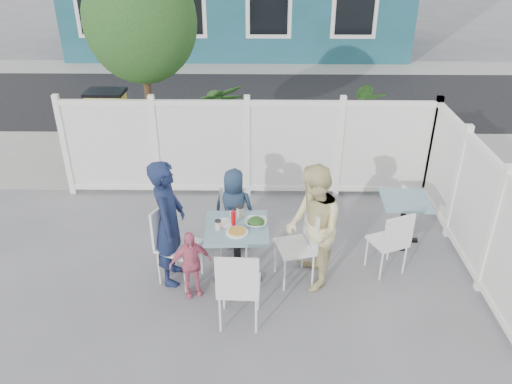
{
  "coord_description": "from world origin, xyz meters",
  "views": [
    {
      "loc": [
        0.34,
        -4.86,
        3.96
      ],
      "look_at": [
        0.26,
        0.53,
        1.04
      ],
      "focal_mm": 35.0,
      "sensor_mm": 36.0,
      "label": 1
    }
  ],
  "objects_px": {
    "woman": "(313,228)",
    "toddler": "(190,264)",
    "utility_cabinet": "(110,125)",
    "man": "(169,223)",
    "chair_left": "(172,238)",
    "chair_near": "(238,284)",
    "chair_right": "(301,239)",
    "boy": "(234,208)",
    "main_table": "(237,239)",
    "spare_table": "(404,209)",
    "chair_back": "(234,216)"
  },
  "relations": [
    {
      "from": "woman",
      "to": "toddler",
      "type": "bearing_deg",
      "value": -89.18
    },
    {
      "from": "spare_table",
      "to": "chair_right",
      "type": "bearing_deg",
      "value": -149.84
    },
    {
      "from": "boy",
      "to": "toddler",
      "type": "distance_m",
      "value": 1.18
    },
    {
      "from": "main_table",
      "to": "chair_near",
      "type": "distance_m",
      "value": 0.81
    },
    {
      "from": "utility_cabinet",
      "to": "man",
      "type": "height_order",
      "value": "man"
    },
    {
      "from": "woman",
      "to": "toddler",
      "type": "relative_size",
      "value": 1.81
    },
    {
      "from": "spare_table",
      "to": "chair_left",
      "type": "relative_size",
      "value": 0.67
    },
    {
      "from": "spare_table",
      "to": "chair_back",
      "type": "height_order",
      "value": "chair_back"
    },
    {
      "from": "utility_cabinet",
      "to": "chair_left",
      "type": "relative_size",
      "value": 1.18
    },
    {
      "from": "spare_table",
      "to": "man",
      "type": "distance_m",
      "value": 3.19
    },
    {
      "from": "chair_right",
      "to": "main_table",
      "type": "bearing_deg",
      "value": 79.22
    },
    {
      "from": "man",
      "to": "woman",
      "type": "bearing_deg",
      "value": -92.15
    },
    {
      "from": "chair_near",
      "to": "boy",
      "type": "relative_size",
      "value": 0.88
    },
    {
      "from": "spare_table",
      "to": "chair_back",
      "type": "distance_m",
      "value": 2.32
    },
    {
      "from": "main_table",
      "to": "woman",
      "type": "relative_size",
      "value": 0.5
    },
    {
      "from": "chair_right",
      "to": "boy",
      "type": "xyz_separation_m",
      "value": [
        -0.86,
        0.75,
        -0.01
      ]
    },
    {
      "from": "chair_back",
      "to": "spare_table",
      "type": "bearing_deg",
      "value": -173.93
    },
    {
      "from": "chair_left",
      "to": "woman",
      "type": "relative_size",
      "value": 0.64
    },
    {
      "from": "utility_cabinet",
      "to": "main_table",
      "type": "xyz_separation_m",
      "value": [
        2.6,
        -3.87,
        0.02
      ]
    },
    {
      "from": "woman",
      "to": "boy",
      "type": "xyz_separation_m",
      "value": [
        -0.98,
        0.83,
        -0.22
      ]
    },
    {
      "from": "main_table",
      "to": "chair_right",
      "type": "xyz_separation_m",
      "value": [
        0.78,
        0.06,
        -0.04
      ]
    },
    {
      "from": "spare_table",
      "to": "toddler",
      "type": "bearing_deg",
      "value": -157.12
    },
    {
      "from": "utility_cabinet",
      "to": "chair_left",
      "type": "height_order",
      "value": "utility_cabinet"
    },
    {
      "from": "chair_right",
      "to": "man",
      "type": "height_order",
      "value": "man"
    },
    {
      "from": "main_table",
      "to": "spare_table",
      "type": "xyz_separation_m",
      "value": [
        2.24,
        0.91,
        -0.09
      ]
    },
    {
      "from": "chair_near",
      "to": "spare_table",
      "type": "bearing_deg",
      "value": 40.16
    },
    {
      "from": "spare_table",
      "to": "man",
      "type": "relative_size",
      "value": 0.42
    },
    {
      "from": "utility_cabinet",
      "to": "woman",
      "type": "relative_size",
      "value": 0.76
    },
    {
      "from": "utility_cabinet",
      "to": "spare_table",
      "type": "height_order",
      "value": "utility_cabinet"
    },
    {
      "from": "chair_left",
      "to": "man",
      "type": "bearing_deg",
      "value": -43.7
    },
    {
      "from": "chair_right",
      "to": "toddler",
      "type": "height_order",
      "value": "chair_right"
    },
    {
      "from": "chair_left",
      "to": "woman",
      "type": "xyz_separation_m",
      "value": [
        1.69,
        -0.07,
        0.2
      ]
    },
    {
      "from": "chair_right",
      "to": "woman",
      "type": "xyz_separation_m",
      "value": [
        0.12,
        -0.08,
        0.21
      ]
    },
    {
      "from": "spare_table",
      "to": "chair_near",
      "type": "bearing_deg",
      "value": -141.94
    },
    {
      "from": "toddler",
      "to": "woman",
      "type": "bearing_deg",
      "value": -11.92
    },
    {
      "from": "boy",
      "to": "chair_right",
      "type": "bearing_deg",
      "value": 147.18
    },
    {
      "from": "utility_cabinet",
      "to": "man",
      "type": "bearing_deg",
      "value": -64.17
    },
    {
      "from": "man",
      "to": "toddler",
      "type": "xyz_separation_m",
      "value": [
        0.27,
        -0.3,
        -0.37
      ]
    },
    {
      "from": "spare_table",
      "to": "man",
      "type": "xyz_separation_m",
      "value": [
        -3.05,
        -0.87,
        0.29
      ]
    },
    {
      "from": "chair_left",
      "to": "chair_near",
      "type": "relative_size",
      "value": 1.01
    },
    {
      "from": "spare_table",
      "to": "chair_near",
      "type": "distance_m",
      "value": 2.78
    },
    {
      "from": "utility_cabinet",
      "to": "chair_left",
      "type": "xyz_separation_m",
      "value": [
        1.81,
        -3.82,
        -0.01
      ]
    },
    {
      "from": "main_table",
      "to": "spare_table",
      "type": "height_order",
      "value": "main_table"
    },
    {
      "from": "woman",
      "to": "boy",
      "type": "height_order",
      "value": "woman"
    },
    {
      "from": "chair_left",
      "to": "man",
      "type": "height_order",
      "value": "man"
    },
    {
      "from": "chair_near",
      "to": "main_table",
      "type": "bearing_deg",
      "value": 95.73
    },
    {
      "from": "man",
      "to": "boy",
      "type": "distance_m",
      "value": 1.09
    },
    {
      "from": "woman",
      "to": "boy",
      "type": "relative_size",
      "value": 1.39
    },
    {
      "from": "spare_table",
      "to": "chair_right",
      "type": "height_order",
      "value": "chair_right"
    },
    {
      "from": "main_table",
      "to": "boy",
      "type": "xyz_separation_m",
      "value": [
        -0.08,
        0.81,
        -0.05
      ]
    }
  ]
}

